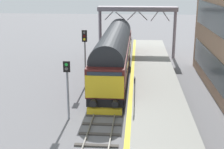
{
  "coord_description": "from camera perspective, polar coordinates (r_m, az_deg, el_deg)",
  "views": [
    {
      "loc": [
        2.18,
        -23.04,
        8.84
      ],
      "look_at": [
        0.2,
        1.34,
        1.8
      ],
      "focal_mm": 51.6,
      "sensor_mm": 36.0,
      "label": 1
    }
  ],
  "objects": [
    {
      "name": "signal_post_far",
      "position": [
        27.65,
        -4.83,
        4.16
      ],
      "size": [
        0.44,
        0.22,
        4.96
      ],
      "color": "gray",
      "rests_on": "ground"
    },
    {
      "name": "signal_post_mid",
      "position": [
        21.08,
        -7.91,
        -1.55
      ],
      "size": [
        0.44,
        0.22,
        4.0
      ],
      "color": "gray",
      "rests_on": "ground"
    },
    {
      "name": "diesel_locomotive",
      "position": [
        30.59,
        0.46,
        4.07
      ],
      "size": [
        2.74,
        19.08,
        4.68
      ],
      "color": "black",
      "rests_on": "ground"
    },
    {
      "name": "ground_plane",
      "position": [
        24.77,
        -0.71,
        -4.85
      ],
      "size": [
        140.0,
        140.0,
        0.0
      ],
      "primitive_type": "plane",
      "color": "slate",
      "rests_on": "ground"
    },
    {
      "name": "track_main",
      "position": [
        24.75,
        -0.71,
        -4.73
      ],
      "size": [
        2.5,
        60.0,
        0.15
      ],
      "color": "slate",
      "rests_on": "ground"
    },
    {
      "name": "overhead_footbridge",
      "position": [
        38.69,
        4.52,
        10.94
      ],
      "size": [
        9.3,
        2.0,
        6.08
      ],
      "color": "slate",
      "rests_on": "ground"
    },
    {
      "name": "station_platform",
      "position": [
        24.54,
        7.7,
        -3.96
      ],
      "size": [
        4.0,
        44.0,
        1.01
      ],
      "color": "#9C9B92",
      "rests_on": "ground"
    },
    {
      "name": "platform_number_sign",
      "position": [
        20.75,
        4.01,
        -2.29
      ],
      "size": [
        0.1,
        0.44,
        1.98
      ],
      "color": "slate",
      "rests_on": "station_platform"
    }
  ]
}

